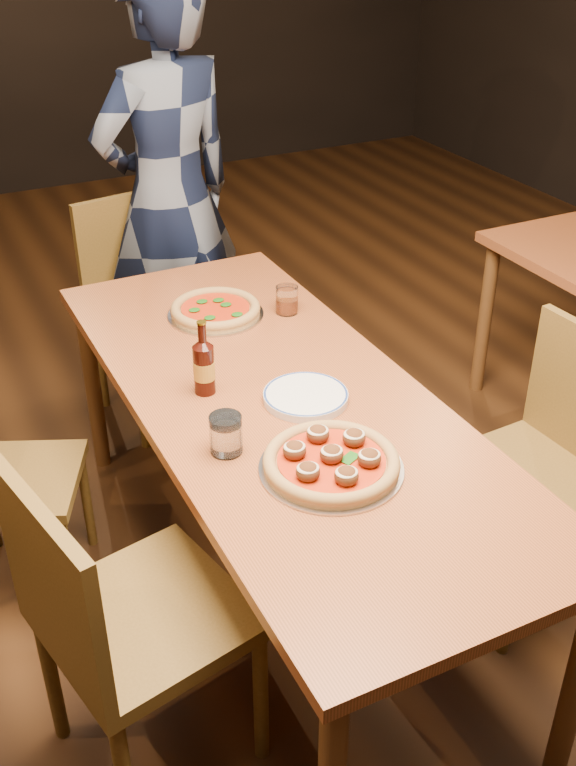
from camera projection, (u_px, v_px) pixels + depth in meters
name	position (u px, v px, depth m)	size (l,w,h in m)	color
ground	(281.00, 586.00, 2.85)	(9.00, 9.00, 0.00)	black
table_main	(280.00, 416.00, 2.49)	(0.80, 2.00, 0.75)	brown
chair_main_nw	(146.00, 614.00, 2.08)	(0.46, 0.46, 0.99)	#573F17
chair_main_sw	(15.00, 479.00, 2.66)	(0.39, 0.39, 0.84)	#573F17
chair_main_e	(526.00, 475.00, 2.59)	(0.44, 0.44, 0.95)	#573F17
chair_end	(156.00, 312.00, 3.52)	(0.45, 0.45, 0.97)	#573F17
pizza_meatball	(331.00, 461.00, 2.14)	(0.37, 0.37, 0.07)	#B7B7BF
pizza_margherita	(216.00, 310.00, 2.89)	(0.33, 0.33, 0.04)	#B7B7BF
plate_stack	(306.00, 397.00, 2.43)	(0.24, 0.24, 0.02)	white
beer_bottle	(204.00, 368.00, 2.43)	(0.06, 0.06, 0.22)	black
water_glass	(226.00, 434.00, 2.20)	(0.09, 0.09, 0.11)	white
amber_glass	(287.00, 300.00, 2.89)	(0.08, 0.08, 0.10)	#8C380F
diner	(170.00, 198.00, 3.47)	(0.66, 0.43, 1.80)	black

